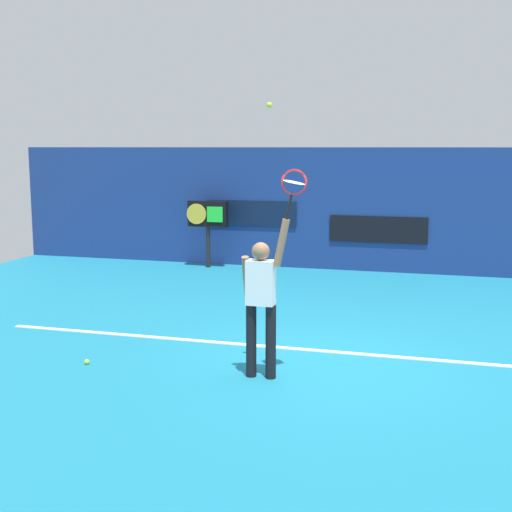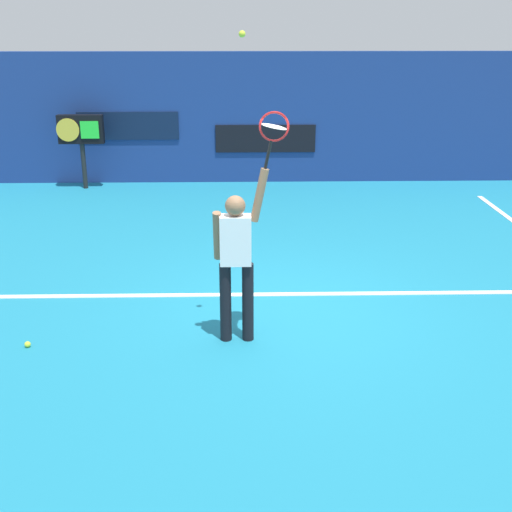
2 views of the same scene
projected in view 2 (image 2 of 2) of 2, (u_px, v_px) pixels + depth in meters
ground_plane at (285, 309)px, 8.31m from camera, size 18.00×18.00×0.00m
back_wall at (265, 118)px, 14.45m from camera, size 18.00×0.20×2.81m
sponsor_banner_center at (266, 139)px, 14.48m from camera, size 2.20×0.03×0.60m
sponsor_banner_portside at (128, 126)px, 14.32m from camera, size 2.20×0.03×0.60m
court_baseline at (283, 294)px, 8.74m from camera, size 10.00×0.10×0.01m
tennis_player at (236, 256)px, 7.19m from camera, size 0.61×0.31×1.99m
tennis_racket at (273, 130)px, 6.73m from camera, size 0.37×0.27×0.62m
tennis_ball at (242, 34)px, 6.47m from camera, size 0.07×0.07×0.07m
scoreboard_clock at (81, 132)px, 13.86m from camera, size 0.96×0.20×1.57m
spare_ball at (28, 344)px, 7.33m from camera, size 0.07×0.07×0.07m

